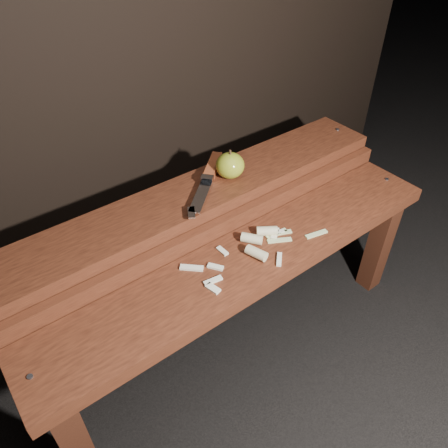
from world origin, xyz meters
TOP-DOWN VIEW (x-y plane):
  - ground at (0.00, 0.00)m, footprint 60.00×60.00m
  - bench_front_tier at (0.00, -0.06)m, footprint 1.20×0.20m
  - bench_rear_tier at (0.00, 0.17)m, footprint 1.20×0.21m
  - apple at (0.11, 0.17)m, footprint 0.08×0.08m
  - knife at (0.06, 0.20)m, footprint 0.24×0.21m
  - apple_scraps at (0.03, -0.04)m, footprint 0.40×0.16m

SIDE VIEW (x-z plane):
  - ground at x=0.00m, z-range 0.00..0.00m
  - bench_front_tier at x=0.00m, z-range 0.14..0.56m
  - bench_rear_tier at x=0.00m, z-range 0.16..0.67m
  - apple_scraps at x=0.03m, z-range 0.42..0.44m
  - knife at x=0.06m, z-range 0.50..0.53m
  - apple at x=0.11m, z-range 0.49..0.58m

